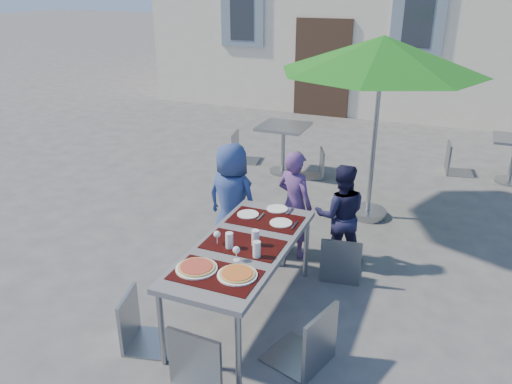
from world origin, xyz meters
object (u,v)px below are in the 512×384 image
at_px(chair_0, 243,217).
at_px(chair_3, 137,290).
at_px(patio_umbrella, 382,56).
at_px(bg_chair_l_1, 458,140).
at_px(bg_chair_r_0, 317,147).
at_px(child_2, 340,215).
at_px(child_0, 232,199).
at_px(chair_1, 268,218).
at_px(chair_5, 185,336).
at_px(chair_2, 343,232).
at_px(bg_chair_l_0, 241,129).
at_px(chair_4, 311,301).
at_px(dining_table, 243,250).
at_px(pizza_near_left, 196,268).
at_px(child_1, 294,204).
at_px(cafe_table_0, 283,139).
at_px(pizza_near_right, 237,274).

bearing_deg(chair_0, chair_3, -97.62).
xyz_separation_m(patio_umbrella, bg_chair_l_1, (0.99, 2.23, -1.56)).
height_order(chair_3, bg_chair_r_0, chair_3).
xyz_separation_m(child_2, chair_3, (-1.25, -2.00, -0.04)).
bearing_deg(child_0, chair_1, -177.01).
bearing_deg(chair_1, bg_chair_r_0, 94.93).
xyz_separation_m(child_2, chair_5, (-0.54, -2.43, 0.02)).
height_order(chair_0, chair_2, chair_2).
bearing_deg(chair_1, bg_chair_l_0, 119.07).
bearing_deg(chair_4, chair_2, 92.61).
relative_size(dining_table, pizza_near_left, 5.35).
relative_size(child_1, bg_chair_l_0, 1.29).
relative_size(child_0, child_1, 1.05).
distance_m(child_1, bg_chair_l_1, 3.92).
bearing_deg(chair_4, child_0, 132.70).
xyz_separation_m(pizza_near_left, child_1, (0.25, 1.81, -0.14)).
bearing_deg(bg_chair_l_1, chair_2, -103.89).
bearing_deg(pizza_near_left, child_1, 82.26).
distance_m(chair_0, patio_umbrella, 2.55).
bearing_deg(bg_chair_l_1, child_2, -106.69).
relative_size(chair_5, bg_chair_r_0, 1.20).
relative_size(child_1, chair_2, 1.32).
xyz_separation_m(dining_table, pizza_near_left, (-0.18, -0.53, 0.07)).
xyz_separation_m(cafe_table_0, bg_chair_l_1, (2.62, 1.08, -0.01)).
relative_size(pizza_near_left, bg_chair_r_0, 0.40).
relative_size(chair_0, bg_chair_l_1, 0.92).
relative_size(child_2, chair_1, 1.29).
bearing_deg(bg_chair_l_1, dining_table, -108.89).
xyz_separation_m(child_0, chair_2, (1.31, -0.11, -0.10)).
xyz_separation_m(child_2, patio_umbrella, (0.08, 1.34, 1.53)).
relative_size(chair_4, bg_chair_r_0, 1.22).
bearing_deg(chair_5, chair_3, 149.15).
height_order(chair_1, chair_4, chair_4).
height_order(chair_5, cafe_table_0, chair_5).
relative_size(chair_2, cafe_table_0, 1.18).
relative_size(chair_3, bg_chair_l_0, 0.95).
bearing_deg(child_2, pizza_near_right, 57.74).
distance_m(pizza_near_right, chair_4, 0.62).
xyz_separation_m(pizza_near_right, chair_0, (-0.60, 1.47, -0.25)).
relative_size(cafe_table_0, bg_chair_l_1, 0.84).
height_order(child_1, bg_chair_l_0, child_1).
bearing_deg(child_2, chair_1, 0.04).
height_order(dining_table, child_1, child_1).
bearing_deg(child_1, cafe_table_0, -47.59).
distance_m(pizza_near_left, patio_umbrella, 3.54).
xyz_separation_m(dining_table, patio_umbrella, (0.67, 2.63, 1.42)).
bearing_deg(dining_table, child_0, 119.74).
bearing_deg(pizza_near_right, chair_2, 69.95).
bearing_deg(patio_umbrella, chair_5, -99.32).
bearing_deg(pizza_near_left, dining_table, 71.00).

